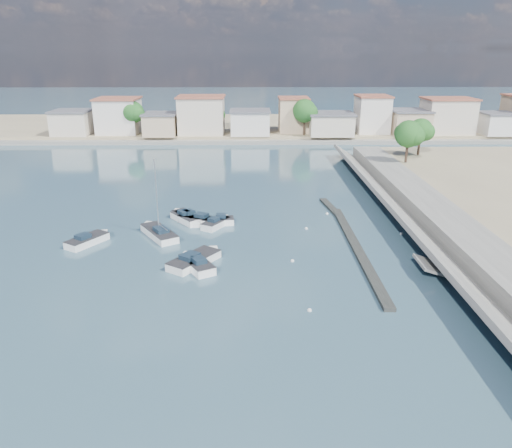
{
  "coord_description": "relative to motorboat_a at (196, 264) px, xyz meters",
  "views": [
    {
      "loc": [
        -4.07,
        -37.8,
        19.76
      ],
      "look_at": [
        -3.43,
        14.23,
        1.4
      ],
      "focal_mm": 35.0,
      "sensor_mm": 36.0,
      "label": 1
    }
  ],
  "objects": [
    {
      "name": "sailboat",
      "position": [
        -5.07,
        8.57,
        0.03
      ],
      "size": [
        5.04,
        6.31,
        9.0
      ],
      "color": "white",
      "rests_on": "ground"
    },
    {
      "name": "motorboat_e",
      "position": [
        -12.1,
        6.41,
        -0.0
      ],
      "size": [
        4.06,
        4.95,
        1.48
      ],
      "color": "white",
      "rests_on": "ground"
    },
    {
      "name": "far_town",
      "position": [
        19.97,
        71.18,
        4.56
      ],
      "size": [
        113.01,
        12.8,
        8.35
      ],
      "color": "beige",
      "rests_on": "far_shore_land"
    },
    {
      "name": "motorboat_g",
      "position": [
        -2.38,
        13.29,
        0.0
      ],
      "size": [
        4.32,
        4.87,
        1.48
      ],
      "color": "white",
      "rests_on": "ground"
    },
    {
      "name": "mooring_buoys",
      "position": [
        13.89,
        8.19,
        -0.33
      ],
      "size": [
        13.31,
        29.53,
        0.37
      ],
      "color": "white",
      "rests_on": "ground"
    },
    {
      "name": "motorboat_c",
      "position": [
        -1.26,
        13.02,
        0.0
      ],
      "size": [
        5.21,
        3.88,
        1.48
      ],
      "color": "white",
      "rests_on": "ground"
    },
    {
      "name": "breakwater",
      "position": [
        16.16,
        6.95,
        -0.21
      ],
      "size": [
        2.0,
        31.02,
        0.35
      ],
      "color": "black",
      "rests_on": "ground"
    },
    {
      "name": "far_shore_quay",
      "position": [
        9.26,
        65.26,
        0.02
      ],
      "size": [
        160.0,
        2.5,
        0.8
      ],
      "primitive_type": "cube",
      "color": "slate",
      "rests_on": "ground"
    },
    {
      "name": "far_shore_land",
      "position": [
        9.26,
        86.26,
        0.32
      ],
      "size": [
        160.0,
        40.0,
        1.4
      ],
      "primitive_type": "cube",
      "color": "gray",
      "rests_on": "ground"
    },
    {
      "name": "motorboat_b",
      "position": [
        1.29,
        11.69,
        -0.0
      ],
      "size": [
        3.45,
        4.22,
        1.48
      ],
      "color": "white",
      "rests_on": "ground"
    },
    {
      "name": "shore_trees",
      "position": [
        17.6,
        62.37,
        5.84
      ],
      "size": [
        74.56,
        38.32,
        7.92
      ],
      "color": "#38281E",
      "rests_on": "ground"
    },
    {
      "name": "motorboat_h",
      "position": [
        -0.08,
        1.06,
        -0.0
      ],
      "size": [
        5.12,
        5.92,
        1.48
      ],
      "color": "white",
      "rests_on": "ground"
    },
    {
      "name": "ground",
      "position": [
        9.26,
        34.26,
        -0.38
      ],
      "size": [
        400.0,
        400.0,
        0.0
      ],
      "primitive_type": "plane",
      "color": "#325465",
      "rests_on": "ground"
    },
    {
      "name": "motorboat_a",
      "position": [
        0.0,
        0.0,
        0.0
      ],
      "size": [
        3.92,
        4.98,
        1.48
      ],
      "color": "white",
      "rests_on": "ground"
    },
    {
      "name": "motorboat_d",
      "position": [
        1.13,
        12.37,
        -0.0
      ],
      "size": [
        4.32,
        1.92,
        1.48
      ],
      "color": "white",
      "rests_on": "ground"
    },
    {
      "name": "motorboat_f",
      "position": [
        -2.67,
        14.44,
        -0.0
      ],
      "size": [
        4.13,
        4.47,
        1.48
      ],
      "color": "white",
      "rests_on": "ground"
    },
    {
      "name": "seawall_walkway",
      "position": [
        27.76,
        7.26,
        0.52
      ],
      "size": [
        5.0,
        90.0,
        1.8
      ],
      "primitive_type": "cube",
      "color": "slate",
      "rests_on": "ground"
    }
  ]
}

